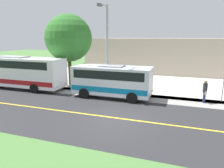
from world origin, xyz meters
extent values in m
plane|color=#477238|center=(0.00, 0.00, 0.00)|extent=(120.00, 120.00, 0.00)
cube|color=#28282B|center=(0.00, 0.00, 0.00)|extent=(8.00, 100.00, 0.01)
cube|color=gray|center=(-5.20, 0.00, 0.00)|extent=(2.40, 100.00, 0.01)
cube|color=#B2ADA3|center=(-12.40, 3.00, 0.00)|extent=(14.00, 36.00, 0.01)
cube|color=gold|center=(0.00, 0.00, 0.01)|extent=(0.16, 100.00, 0.00)
cube|color=silver|center=(-4.52, -1.75, 1.51)|extent=(2.44, 6.71, 2.32)
cube|color=#0C72A5|center=(-4.52, -1.75, 0.90)|extent=(2.48, 6.58, 0.44)
cube|color=black|center=(-4.52, -1.75, 2.12)|extent=(2.48, 6.04, 0.70)
cube|color=gray|center=(-4.52, -1.75, 2.73)|extent=(1.46, 2.01, 0.12)
cylinder|color=black|center=(-5.74, 0.33, 0.45)|extent=(0.25, 0.90, 0.90)
cylinder|color=black|center=(-3.30, 0.33, 0.45)|extent=(0.25, 0.90, 0.90)
cylinder|color=black|center=(-5.74, -3.83, 0.45)|extent=(0.25, 0.90, 0.90)
cylinder|color=black|center=(-3.30, -3.83, 0.45)|extent=(0.25, 0.90, 0.90)
sphere|color=#F2EACC|center=(-5.19, 1.63, 0.70)|extent=(0.20, 0.20, 0.20)
sphere|color=#F2EACC|center=(-3.85, 1.63, 0.70)|extent=(0.20, 0.20, 0.20)
cube|color=white|center=(-4.52, -12.38, 1.74)|extent=(2.44, 11.02, 2.78)
cube|color=maroon|center=(-4.52, -12.38, 0.90)|extent=(2.48, 10.80, 0.44)
cube|color=black|center=(-4.52, -12.38, 2.58)|extent=(2.48, 9.92, 0.70)
cube|color=gray|center=(-4.52, -12.38, 3.19)|extent=(1.46, 3.31, 0.12)
cylinder|color=black|center=(-5.74, -8.96, 0.45)|extent=(0.25, 0.90, 0.90)
cylinder|color=black|center=(-3.30, -8.96, 0.45)|extent=(0.25, 0.90, 0.90)
cylinder|color=black|center=(-5.74, -15.79, 0.45)|extent=(0.25, 0.90, 0.90)
sphere|color=#F2EACC|center=(-5.19, -6.85, 0.70)|extent=(0.20, 0.20, 0.20)
sphere|color=#F2EACC|center=(-3.85, -6.85, 0.70)|extent=(0.20, 0.20, 0.20)
cylinder|color=#1E2347|center=(-5.47, 5.74, 0.44)|extent=(0.18, 0.18, 0.88)
cylinder|color=#1E2347|center=(-5.27, 5.74, 0.44)|extent=(0.18, 0.18, 0.88)
cylinder|color=#262628|center=(-5.37, 5.74, 1.23)|extent=(0.34, 0.34, 0.70)
sphere|color=#8C664C|center=(-5.37, 5.74, 1.70)|extent=(0.24, 0.24, 0.24)
cylinder|color=#262628|center=(-5.55, 5.74, 1.26)|extent=(0.29, 0.10, 0.63)
cube|color=beige|center=(-5.63, 5.79, 0.83)|extent=(0.20, 0.12, 0.28)
cylinder|color=#262628|center=(-5.19, 5.74, 1.26)|extent=(0.29, 0.10, 0.63)
cube|color=beige|center=(-5.11, 5.79, 0.83)|extent=(0.20, 0.12, 0.28)
cylinder|color=slate|center=(-6.10, 7.12, 1.10)|extent=(0.07, 0.07, 2.20)
cylinder|color=#9E9EA3|center=(-5.00, -2.35, 3.87)|extent=(0.24, 0.24, 7.74)
cylinder|color=#9E9EA3|center=(-4.20, -2.35, 7.59)|extent=(1.60, 0.14, 0.14)
cube|color=#59595B|center=(-3.40, -2.35, 7.49)|extent=(0.50, 0.24, 0.20)
cylinder|color=brown|center=(-7.40, -7.52, 1.59)|extent=(0.36, 0.36, 3.19)
sphere|color=#2D6B28|center=(-7.40, -7.52, 5.03)|extent=(4.91, 4.91, 4.91)
cube|color=#B7A893|center=(-21.40, 1.76, 2.48)|extent=(10.00, 23.99, 4.96)
camera|label=1|loc=(11.86, 3.88, 5.10)|focal=32.92mm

